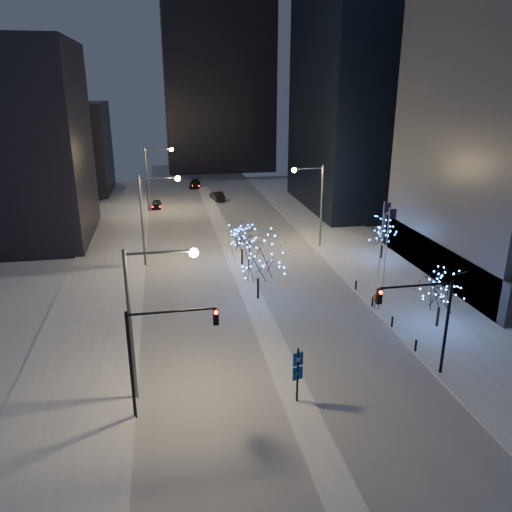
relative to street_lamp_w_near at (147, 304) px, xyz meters
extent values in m
plane|color=silver|center=(8.94, -2.00, -6.50)|extent=(160.00, 160.00, 0.00)
cube|color=#A4A9B2|center=(8.94, 33.00, -6.49)|extent=(20.00, 130.00, 0.02)
cube|color=white|center=(8.94, 28.00, -6.42)|extent=(2.00, 80.00, 0.15)
cube|color=white|center=(23.94, 18.00, -6.42)|extent=(10.00, 90.00, 0.15)
cube|color=white|center=(-5.06, 18.00, -6.42)|extent=(8.00, 90.00, 0.15)
cube|color=black|center=(-17.06, 68.00, 1.50)|extent=(18.00, 16.00, 16.00)
cube|color=black|center=(14.94, 90.00, 14.50)|extent=(24.00, 14.00, 42.00)
cylinder|color=#595E66|center=(-1.06, 0.00, -1.50)|extent=(0.24, 0.24, 10.00)
cylinder|color=#595E66|center=(0.94, 0.00, 3.20)|extent=(4.00, 0.16, 0.16)
sphere|color=#FFC67F|center=(2.94, 0.00, 3.05)|extent=(0.56, 0.56, 0.56)
cylinder|color=#595E66|center=(-1.06, 25.00, -1.50)|extent=(0.24, 0.24, 10.00)
cylinder|color=#595E66|center=(0.94, 25.00, 3.20)|extent=(4.00, 0.16, 0.16)
sphere|color=#FFC67F|center=(2.94, 25.00, 3.05)|extent=(0.56, 0.56, 0.56)
cylinder|color=#595E66|center=(-1.06, 50.00, -1.50)|extent=(0.24, 0.24, 10.00)
cylinder|color=#595E66|center=(0.94, 50.00, 3.20)|extent=(4.00, 0.16, 0.16)
sphere|color=#FFC67F|center=(2.94, 50.00, 3.05)|extent=(0.56, 0.56, 0.56)
cylinder|color=#595E66|center=(19.94, 28.00, -1.50)|extent=(0.24, 0.24, 10.00)
cylinder|color=#595E66|center=(18.19, 28.00, 3.20)|extent=(3.50, 0.16, 0.16)
sphere|color=#FFC67F|center=(16.44, 28.00, 3.05)|extent=(0.56, 0.56, 0.56)
cylinder|color=black|center=(-1.06, -2.00, -3.00)|extent=(0.20, 0.20, 7.00)
cylinder|color=black|center=(1.44, -2.00, 0.30)|extent=(5.00, 0.14, 0.14)
cube|color=black|center=(3.94, -2.00, -0.25)|extent=(0.32, 0.28, 1.00)
sphere|color=#FF0C05|center=(3.94, -2.18, 0.10)|extent=(0.22, 0.22, 0.22)
cylinder|color=black|center=(19.44, -1.00, -3.00)|extent=(0.20, 0.20, 7.00)
cylinder|color=black|center=(16.94, -1.00, 0.30)|extent=(5.00, 0.14, 0.14)
cube|color=black|center=(14.44, -1.00, -0.25)|extent=(0.32, 0.28, 1.00)
sphere|color=#FF0C05|center=(14.44, -1.18, 0.10)|extent=(0.22, 0.22, 0.22)
cylinder|color=silver|center=(21.94, 14.00, -2.35)|extent=(0.10, 0.10, 8.00)
cube|color=black|center=(22.29, 14.00, 1.05)|extent=(0.70, 0.03, 0.90)
cylinder|color=silver|center=(22.54, 16.50, -2.35)|extent=(0.10, 0.10, 8.00)
cube|color=black|center=(22.89, 16.50, 1.05)|extent=(0.70, 0.03, 0.90)
cylinder|color=black|center=(19.14, 2.00, -5.90)|extent=(0.16, 0.16, 0.90)
cylinder|color=black|center=(19.14, 6.00, -5.90)|extent=(0.16, 0.16, 0.90)
cylinder|color=black|center=(19.14, 10.00, -5.90)|extent=(0.16, 0.16, 0.90)
cylinder|color=black|center=(19.14, 14.00, -5.90)|extent=(0.16, 0.16, 0.90)
imported|color=black|center=(0.12, 52.35, -5.85)|extent=(1.66, 3.85, 1.29)
imported|color=black|center=(10.44, 56.29, -5.74)|extent=(2.28, 4.80, 1.52)
imported|color=black|center=(7.44, 68.42, -5.80)|extent=(2.60, 5.04, 1.40)
cylinder|color=black|center=(9.44, 13.69, -5.36)|extent=(0.22, 0.22, 1.98)
cylinder|color=black|center=(9.44, 23.09, -5.48)|extent=(0.22, 0.22, 1.75)
cylinder|color=black|center=(22.84, 5.46, -5.53)|extent=(0.22, 0.22, 1.64)
cylinder|color=black|center=(25.40, 22.18, -5.61)|extent=(0.22, 0.22, 1.49)
cylinder|color=black|center=(8.84, -2.36, -4.58)|extent=(0.13, 0.13, 3.84)
cube|color=navy|center=(8.84, -2.36, -3.37)|extent=(0.68, 0.27, 0.88)
cube|color=navy|center=(8.84, -2.36, -4.36)|extent=(0.68, 0.27, 0.88)
cylinder|color=black|center=(19.05, 9.31, -5.83)|extent=(0.06, 0.06, 1.03)
cylinder|color=black|center=(19.43, 9.31, -5.83)|extent=(0.06, 0.06, 1.03)
cube|color=#F05C0C|center=(19.24, 9.31, -5.13)|extent=(1.06, 0.08, 1.06)
camera|label=1|loc=(1.41, -28.06, 12.46)|focal=35.00mm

